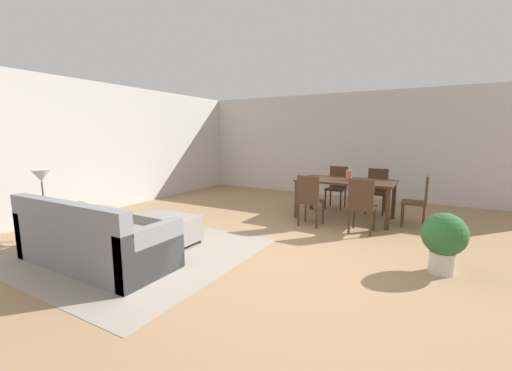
% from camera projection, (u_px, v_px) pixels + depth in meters
% --- Properties ---
extents(ground_plane, '(10.80, 10.80, 0.00)m').
position_uv_depth(ground_plane, '(275.00, 261.00, 4.16)').
color(ground_plane, '#9E7A56').
extents(wall_back, '(9.00, 0.12, 2.70)m').
position_uv_depth(wall_back, '(361.00, 146.00, 8.24)').
color(wall_back, beige).
rests_on(wall_back, ground_plane).
extents(wall_left, '(0.12, 11.00, 2.70)m').
position_uv_depth(wall_left, '(89.00, 148.00, 6.57)').
color(wall_left, beige).
rests_on(wall_left, ground_plane).
extents(area_rug, '(3.00, 2.80, 0.01)m').
position_uv_depth(area_rug, '(137.00, 251.00, 4.49)').
color(area_rug, gray).
rests_on(area_rug, ground_plane).
extents(couch, '(2.11, 0.89, 0.86)m').
position_uv_depth(couch, '(93.00, 242.00, 4.01)').
color(couch, gray).
rests_on(couch, ground_plane).
extents(ottoman_table, '(1.00, 0.47, 0.42)m').
position_uv_depth(ottoman_table, '(168.00, 227.00, 4.85)').
color(ottoman_table, gray).
rests_on(ottoman_table, ground_plane).
extents(side_table, '(0.40, 0.40, 0.59)m').
position_uv_depth(side_table, '(45.00, 213.00, 4.77)').
color(side_table, olive).
rests_on(side_table, ground_plane).
extents(table_lamp, '(0.26, 0.26, 0.53)m').
position_uv_depth(table_lamp, '(41.00, 177.00, 4.69)').
color(table_lamp, brown).
rests_on(table_lamp, side_table).
extents(dining_table, '(1.79, 0.96, 0.76)m').
position_uv_depth(dining_table, '(346.00, 184.00, 6.18)').
color(dining_table, '#422B1C').
rests_on(dining_table, ground_plane).
extents(dining_chair_near_left, '(0.41, 0.41, 0.92)m').
position_uv_depth(dining_chair_near_left, '(310.00, 198.00, 5.66)').
color(dining_chair_near_left, '#422B1C').
rests_on(dining_chair_near_left, ground_plane).
extents(dining_chair_near_right, '(0.40, 0.40, 0.92)m').
position_uv_depth(dining_chair_near_right, '(362.00, 203.00, 5.23)').
color(dining_chair_near_right, '#422B1C').
rests_on(dining_chair_near_right, ground_plane).
extents(dining_chair_far_left, '(0.41, 0.41, 0.92)m').
position_uv_depth(dining_chair_far_left, '(337.00, 185.00, 7.16)').
color(dining_chair_far_left, '#422B1C').
rests_on(dining_chair_far_left, ground_plane).
extents(dining_chair_far_right, '(0.41, 0.41, 0.92)m').
position_uv_depth(dining_chair_far_right, '(377.00, 188.00, 6.68)').
color(dining_chair_far_right, '#422B1C').
rests_on(dining_chair_far_right, ground_plane).
extents(dining_chair_head_east, '(0.41, 0.41, 0.92)m').
position_uv_depth(dining_chair_head_east, '(420.00, 198.00, 5.61)').
color(dining_chair_head_east, '#422B1C').
rests_on(dining_chair_head_east, ground_plane).
extents(vase_centerpiece, '(0.12, 0.12, 0.19)m').
position_uv_depth(vase_centerpiece, '(349.00, 175.00, 6.12)').
color(vase_centerpiece, '#B26659').
rests_on(vase_centerpiece, dining_table).
extents(potted_plant, '(0.50, 0.50, 0.72)m').
position_uv_depth(potted_plant, '(444.00, 238.00, 3.73)').
color(potted_plant, beige).
rests_on(potted_plant, ground_plane).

